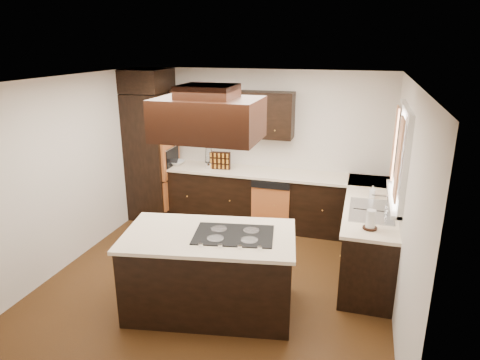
# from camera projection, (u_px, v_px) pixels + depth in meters

# --- Properties ---
(floor) EXTENTS (4.20, 4.20, 0.02)m
(floor) POSITION_uv_depth(u_px,v_px,m) (220.00, 278.00, 5.52)
(floor) COLOR #573516
(floor) RESTS_ON ground
(ceiling) EXTENTS (4.20, 4.20, 0.02)m
(ceiling) POSITION_uv_depth(u_px,v_px,m) (216.00, 79.00, 4.74)
(ceiling) COLOR white
(ceiling) RESTS_ON ground
(wall_back) EXTENTS (4.20, 0.02, 2.50)m
(wall_back) POSITION_uv_depth(u_px,v_px,m) (260.00, 147.00, 7.06)
(wall_back) COLOR beige
(wall_back) RESTS_ON ground
(wall_front) EXTENTS (4.20, 0.02, 2.50)m
(wall_front) POSITION_uv_depth(u_px,v_px,m) (127.00, 273.00, 3.21)
(wall_front) COLOR beige
(wall_front) RESTS_ON ground
(wall_left) EXTENTS (0.02, 4.20, 2.50)m
(wall_left) POSITION_uv_depth(u_px,v_px,m) (68.00, 172.00, 5.69)
(wall_left) COLOR beige
(wall_left) RESTS_ON ground
(wall_right) EXTENTS (0.02, 4.20, 2.50)m
(wall_right) POSITION_uv_depth(u_px,v_px,m) (404.00, 204.00, 4.57)
(wall_right) COLOR beige
(wall_right) RESTS_ON ground
(oven_column) EXTENTS (0.65, 0.75, 2.12)m
(oven_column) POSITION_uv_depth(u_px,v_px,m) (152.00, 156.00, 7.22)
(oven_column) COLOR black
(oven_column) RESTS_ON floor
(wall_oven_face) EXTENTS (0.05, 0.62, 0.78)m
(wall_oven_face) POSITION_uv_depth(u_px,v_px,m) (171.00, 154.00, 7.11)
(wall_oven_face) COLOR #C86831
(wall_oven_face) RESTS_ON oven_column
(base_cabinets_back) EXTENTS (2.93, 0.60, 0.88)m
(base_cabinets_back) POSITION_uv_depth(u_px,v_px,m) (257.00, 199.00, 7.02)
(base_cabinets_back) COLOR black
(base_cabinets_back) RESTS_ON floor
(base_cabinets_right) EXTENTS (0.60, 2.40, 0.88)m
(base_cabinets_right) POSITION_uv_depth(u_px,v_px,m) (368.00, 235.00, 5.73)
(base_cabinets_right) COLOR black
(base_cabinets_right) RESTS_ON floor
(countertop_back) EXTENTS (2.93, 0.63, 0.04)m
(countertop_back) POSITION_uv_depth(u_px,v_px,m) (257.00, 173.00, 6.86)
(countertop_back) COLOR beige
(countertop_back) RESTS_ON base_cabinets_back
(countertop_right) EXTENTS (0.63, 2.40, 0.04)m
(countertop_right) POSITION_uv_depth(u_px,v_px,m) (370.00, 202.00, 5.59)
(countertop_right) COLOR beige
(countertop_right) RESTS_ON base_cabinets_right
(upper_cabinets) EXTENTS (2.00, 0.34, 0.72)m
(upper_cabinets) POSITION_uv_depth(u_px,v_px,m) (231.00, 113.00, 6.84)
(upper_cabinets) COLOR black
(upper_cabinets) RESTS_ON wall_back
(dishwasher_front) EXTENTS (0.60, 0.05, 0.72)m
(dishwasher_front) POSITION_uv_depth(u_px,v_px,m) (270.00, 210.00, 6.69)
(dishwasher_front) COLOR #C86831
(dishwasher_front) RESTS_ON floor
(window_frame) EXTENTS (0.06, 1.32, 1.12)m
(window_frame) POSITION_uv_depth(u_px,v_px,m) (401.00, 155.00, 4.96)
(window_frame) COLOR silver
(window_frame) RESTS_ON wall_right
(window_pane) EXTENTS (0.00, 1.20, 1.00)m
(window_pane) POSITION_uv_depth(u_px,v_px,m) (404.00, 155.00, 4.96)
(window_pane) COLOR white
(window_pane) RESTS_ON wall_right
(curtain_left) EXTENTS (0.02, 0.34, 0.90)m
(curtain_left) POSITION_uv_depth(u_px,v_px,m) (399.00, 160.00, 4.58)
(curtain_left) COLOR beige
(curtain_left) RESTS_ON wall_right
(curtain_right) EXTENTS (0.02, 0.34, 0.90)m
(curtain_right) POSITION_uv_depth(u_px,v_px,m) (395.00, 143.00, 5.35)
(curtain_right) COLOR beige
(curtain_right) RESTS_ON wall_right
(sink_rim) EXTENTS (0.52, 0.84, 0.01)m
(sink_rim) POSITION_uv_depth(u_px,v_px,m) (371.00, 211.00, 5.26)
(sink_rim) COLOR silver
(sink_rim) RESTS_ON countertop_right
(island) EXTENTS (1.93, 1.27, 0.88)m
(island) POSITION_uv_depth(u_px,v_px,m) (210.00, 273.00, 4.78)
(island) COLOR black
(island) RESTS_ON floor
(island_top) EXTENTS (2.01, 1.34, 0.04)m
(island_top) POSITION_uv_depth(u_px,v_px,m) (209.00, 236.00, 4.63)
(island_top) COLOR beige
(island_top) RESTS_ON island
(cooktop) EXTENTS (0.93, 0.70, 0.01)m
(cooktop) POSITION_uv_depth(u_px,v_px,m) (234.00, 235.00, 4.60)
(cooktop) COLOR black
(cooktop) RESTS_ON island_top
(range_hood) EXTENTS (1.05, 0.72, 0.42)m
(range_hood) POSITION_uv_depth(u_px,v_px,m) (208.00, 119.00, 4.32)
(range_hood) COLOR black
(range_hood) RESTS_ON ceiling
(hood_duct) EXTENTS (0.55, 0.50, 0.13)m
(hood_duct) POSITION_uv_depth(u_px,v_px,m) (208.00, 91.00, 4.24)
(hood_duct) COLOR black
(hood_duct) RESTS_ON ceiling
(blender_base) EXTENTS (0.15, 0.15, 0.10)m
(blender_base) POSITION_uv_depth(u_px,v_px,m) (209.00, 165.00, 7.02)
(blender_base) COLOR silver
(blender_base) RESTS_ON countertop_back
(blender_pitcher) EXTENTS (0.13, 0.13, 0.26)m
(blender_pitcher) POSITION_uv_depth(u_px,v_px,m) (209.00, 155.00, 6.96)
(blender_pitcher) COLOR silver
(blender_pitcher) RESTS_ON blender_base
(spice_rack) EXTENTS (0.34, 0.12, 0.28)m
(spice_rack) POSITION_uv_depth(u_px,v_px,m) (220.00, 161.00, 6.95)
(spice_rack) COLOR black
(spice_rack) RESTS_ON countertop_back
(mixing_bowl) EXTENTS (0.35, 0.35, 0.07)m
(mixing_bowl) POSITION_uv_depth(u_px,v_px,m) (176.00, 163.00, 7.22)
(mixing_bowl) COLOR silver
(mixing_bowl) RESTS_ON countertop_back
(soap_bottle) EXTENTS (0.08, 0.08, 0.17)m
(soap_bottle) POSITION_uv_depth(u_px,v_px,m) (372.00, 192.00, 5.69)
(soap_bottle) COLOR silver
(soap_bottle) RESTS_ON countertop_right
(paper_towel) EXTENTS (0.14, 0.14, 0.23)m
(paper_towel) POSITION_uv_depth(u_px,v_px,m) (371.00, 220.00, 4.72)
(paper_towel) COLOR silver
(paper_towel) RESTS_ON countertop_right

